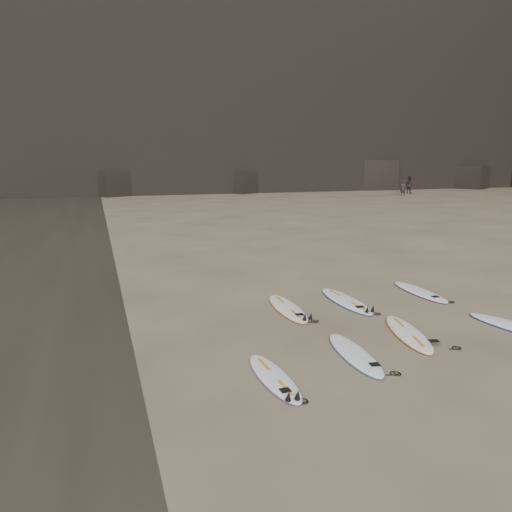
{
  "coord_description": "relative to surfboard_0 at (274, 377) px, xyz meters",
  "views": [
    {
      "loc": [
        -7.58,
        -9.04,
        3.97
      ],
      "look_at": [
        -3.77,
        2.77,
        1.5
      ],
      "focal_mm": 35.0,
      "sensor_mm": 36.0,
      "label": 1
    }
  ],
  "objects": [
    {
      "name": "ground",
      "position": [
        4.67,
        1.09,
        -0.04
      ],
      "size": [
        240.0,
        240.0,
        0.0
      ],
      "primitive_type": "plane",
      "color": "#897559",
      "rests_on": "ground"
    },
    {
      "name": "headland",
      "position": [
        28.51,
        49.87,
        20.98
      ],
      "size": [
        170.0,
        101.0,
        63.47
      ],
      "color": "black",
      "rests_on": "ground"
    },
    {
      "name": "surfboard_0",
      "position": [
        0.0,
        0.0,
        0.0
      ],
      "size": [
        0.59,
        2.23,
        0.08
      ],
      "primitive_type": "ellipsoid",
      "rotation": [
        0.0,
        0.0,
        0.03
      ],
      "color": "white",
      "rests_on": "ground"
    },
    {
      "name": "surfboard_1",
      "position": [
        1.93,
        0.52,
        0.0
      ],
      "size": [
        0.8,
        2.44,
        0.09
      ],
      "primitive_type": "ellipsoid",
      "rotation": [
        0.0,
        0.0,
        -0.09
      ],
      "color": "white",
      "rests_on": "ground"
    },
    {
      "name": "surfboard_2",
      "position": [
        3.68,
        1.22,
        0.01
      ],
      "size": [
        1.23,
        2.6,
        0.09
      ],
      "primitive_type": "ellipsoid",
      "rotation": [
        0.0,
        0.0,
        -0.26
      ],
      "color": "white",
      "rests_on": "ground"
    },
    {
      "name": "surfboard_5",
      "position": [
        1.78,
        3.85,
        0.01
      ],
      "size": [
        0.75,
        2.63,
        0.09
      ],
      "primitive_type": "ellipsoid",
      "rotation": [
        0.0,
        0.0,
        -0.05
      ],
      "color": "white",
      "rests_on": "ground"
    },
    {
      "name": "surfboard_6",
      "position": [
        3.57,
        3.99,
        0.01
      ],
      "size": [
        0.69,
        2.76,
        0.1
      ],
      "primitive_type": "ellipsoid",
      "rotation": [
        0.0,
        0.0,
        -0.01
      ],
      "color": "white",
      "rests_on": "ground"
    },
    {
      "name": "surfboard_7",
      "position": [
        6.11,
        4.16,
        0.01
      ],
      "size": [
        0.64,
        2.53,
        0.09
      ],
      "primitive_type": "ellipsoid",
      "rotation": [
        0.0,
        0.0,
        -0.02
      ],
      "color": "white",
      "rests_on": "ground"
    },
    {
      "name": "person_a",
      "position": [
        27.7,
        37.1,
        0.74
      ],
      "size": [
        0.68,
        0.58,
        1.57
      ],
      "primitive_type": "imported",
      "rotation": [
        0.0,
        0.0,
        2.72
      ],
      "color": "black",
      "rests_on": "ground"
    },
    {
      "name": "person_b",
      "position": [
        30.18,
        39.58,
        0.9
      ],
      "size": [
        0.99,
        1.11,
        1.89
      ],
      "primitive_type": "imported",
      "rotation": [
        0.0,
        0.0,
        1.93
      ],
      "color": "black",
      "rests_on": "ground"
    }
  ]
}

